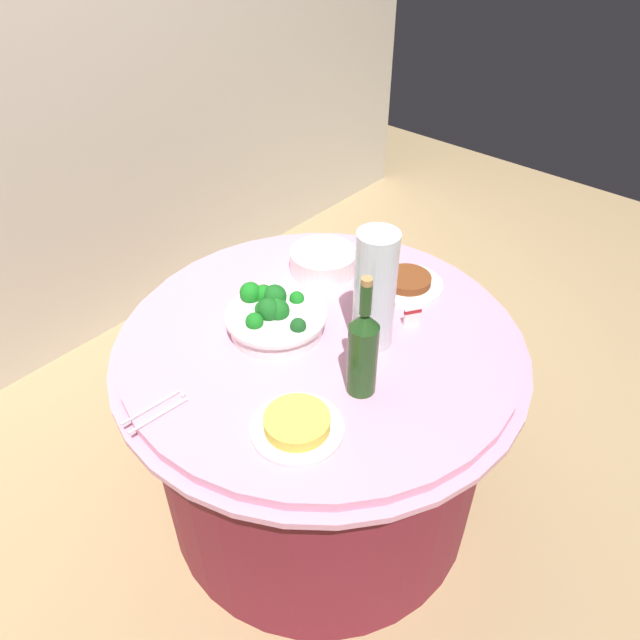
# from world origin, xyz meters

# --- Properties ---
(ground_plane) EXTENTS (6.00, 6.00, 0.00)m
(ground_plane) POSITION_xyz_m (0.00, 0.00, 0.00)
(ground_plane) COLOR tan
(back_wall) EXTENTS (4.40, 0.10, 2.60)m
(back_wall) POSITION_xyz_m (0.00, 1.40, 1.30)
(back_wall) COLOR beige
(back_wall) RESTS_ON ground_plane
(buffet_table) EXTENTS (1.16, 1.16, 0.74)m
(buffet_table) POSITION_xyz_m (0.00, 0.00, 0.38)
(buffet_table) COLOR maroon
(buffet_table) RESTS_ON ground_plane
(broccoli_bowl) EXTENTS (0.28, 0.28, 0.11)m
(broccoli_bowl) POSITION_xyz_m (-0.07, 0.11, 0.78)
(broccoli_bowl) COLOR white
(broccoli_bowl) RESTS_ON buffet_table
(plate_stack) EXTENTS (0.21, 0.21, 0.07)m
(plate_stack) POSITION_xyz_m (0.24, 0.20, 0.78)
(plate_stack) COLOR white
(plate_stack) RESTS_ON buffet_table
(wine_bottle) EXTENTS (0.07, 0.07, 0.34)m
(wine_bottle) POSITION_xyz_m (-0.09, -0.22, 0.87)
(wine_bottle) COLOR #21461B
(wine_bottle) RESTS_ON buffet_table
(decorative_fruit_vase) EXTENTS (0.11, 0.11, 0.34)m
(decorative_fruit_vase) POSITION_xyz_m (0.07, -0.13, 0.89)
(decorative_fruit_vase) COLOR silver
(decorative_fruit_vase) RESTS_ON buffet_table
(serving_tongs) EXTENTS (0.17, 0.06, 0.01)m
(serving_tongs) POSITION_xyz_m (-0.48, 0.10, 0.74)
(serving_tongs) COLOR silver
(serving_tongs) RESTS_ON buffet_table
(food_plate_fried_egg) EXTENTS (0.22, 0.22, 0.04)m
(food_plate_fried_egg) POSITION_xyz_m (-0.30, -0.19, 0.76)
(food_plate_fried_egg) COLOR white
(food_plate_fried_egg) RESTS_ON buffet_table
(food_plate_stir_fry) EXTENTS (0.22, 0.22, 0.04)m
(food_plate_stir_fry) POSITION_xyz_m (0.35, -0.05, 0.75)
(food_plate_stir_fry) COLOR white
(food_plate_stir_fry) RESTS_ON buffet_table
(label_placard_front) EXTENTS (0.05, 0.03, 0.05)m
(label_placard_front) POSITION_xyz_m (0.21, -0.17, 0.77)
(label_placard_front) COLOR white
(label_placard_front) RESTS_ON buffet_table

